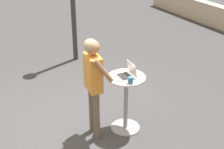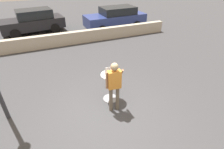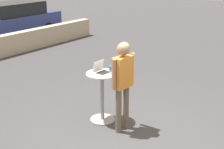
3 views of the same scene
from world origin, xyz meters
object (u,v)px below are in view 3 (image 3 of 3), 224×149
at_px(cafe_table, 102,93).
at_px(parked_car_further_down, 10,21).
at_px(laptop, 102,71).
at_px(coffee_mug, 111,68).
at_px(standing_person, 123,76).

relative_size(cafe_table, parked_car_further_down, 0.22).
xyz_separation_m(cafe_table, laptop, (0.00, 0.01, 0.48)).
xyz_separation_m(laptop, coffee_mug, (0.22, -0.07, 0.00)).
height_order(cafe_table, standing_person, standing_person).
xyz_separation_m(cafe_table, standing_person, (-0.10, -0.54, 0.51)).
xyz_separation_m(coffee_mug, standing_person, (-0.32, -0.49, 0.04)).
xyz_separation_m(coffee_mug, parked_car_further_down, (3.31, 7.59, -0.27)).
height_order(laptop, parked_car_further_down, parked_car_further_down).
distance_m(cafe_table, standing_person, 0.75).
relative_size(laptop, coffee_mug, 2.44).
bearing_deg(laptop, coffee_mug, -17.18).
distance_m(cafe_table, coffee_mug, 0.53).
bearing_deg(cafe_table, parked_car_further_down, 64.86).
xyz_separation_m(cafe_table, parked_car_further_down, (3.53, 7.53, 0.21)).
bearing_deg(coffee_mug, standing_person, -123.30).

